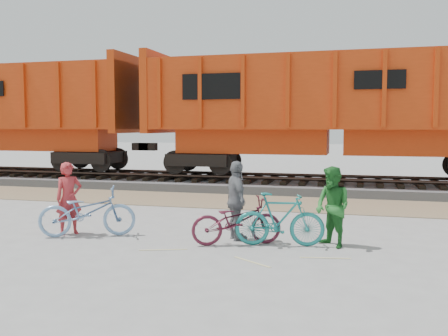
{
  "coord_description": "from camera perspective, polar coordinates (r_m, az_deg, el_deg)",
  "views": [
    {
      "loc": [
        2.54,
        -9.45,
        2.32
      ],
      "look_at": [
        -0.43,
        1.5,
        1.39
      ],
      "focal_mm": 40.0,
      "sensor_mm": 36.0,
      "label": 1
    }
  ],
  "objects": [
    {
      "name": "person_woman",
      "position": [
        10.25,
        1.44,
        -3.74
      ],
      "size": [
        0.83,
        1.03,
        1.64
      ],
      "primitive_type": "imported",
      "rotation": [
        0.0,
        0.0,
        2.11
      ],
      "color": "slate",
      "rests_on": "ground"
    },
    {
      "name": "hopper_car_center",
      "position": [
        18.48,
        12.75,
        6.71
      ],
      "size": [
        14.0,
        3.13,
        4.65
      ],
      "color": "black",
      "rests_on": "track"
    },
    {
      "name": "bicycle_teal",
      "position": [
        9.84,
        6.37,
        -5.85
      ],
      "size": [
        1.81,
        0.78,
        1.05
      ],
      "primitive_type": "imported",
      "rotation": [
        0.0,
        0.0,
        1.74
      ],
      "color": "#1D7F7A",
      "rests_on": "ground"
    },
    {
      "name": "ballast_bed",
      "position": [
        18.75,
        7.31,
        -1.99
      ],
      "size": [
        120.0,
        4.0,
        0.3
      ],
      "primitive_type": "cube",
      "color": "slate",
      "rests_on": "ground"
    },
    {
      "name": "ground",
      "position": [
        10.06,
        0.15,
        -8.65
      ],
      "size": [
        120.0,
        120.0,
        0.0
      ],
      "primitive_type": "plane",
      "color": "#9E9E99",
      "rests_on": "ground"
    },
    {
      "name": "person_solo",
      "position": [
        11.33,
        -17.31,
        -3.33
      ],
      "size": [
        0.66,
        0.68,
        1.57
      ],
      "primitive_type": "imported",
      "rotation": [
        0.0,
        0.0,
        0.86
      ],
      "color": "#AF2C2F",
      "rests_on": "ground"
    },
    {
      "name": "bicycle_maroon",
      "position": [
        9.9,
        1.45,
        -6.07
      ],
      "size": [
        1.89,
        1.32,
        0.94
      ],
      "primitive_type": "imported",
      "rotation": [
        0.0,
        0.0,
        2.0
      ],
      "color": "#551A2A",
      "rests_on": "ground"
    },
    {
      "name": "person_man",
      "position": [
        9.89,
        12.31,
        -4.36
      ],
      "size": [
        0.96,
        0.96,
        1.57
      ],
      "primitive_type": "imported",
      "rotation": [
        0.0,
        0.0,
        -0.78
      ],
      "color": "#24712A",
      "rests_on": "ground"
    },
    {
      "name": "track",
      "position": [
        18.72,
        7.32,
        -1.01
      ],
      "size": [
        120.0,
        2.6,
        0.24
      ],
      "color": "black",
      "rests_on": "ballast_bed"
    },
    {
      "name": "bicycle_blue",
      "position": [
        11.02,
        -15.36,
        -4.83
      ],
      "size": [
        2.12,
        1.46,
        1.06
      ],
      "primitive_type": "imported",
      "rotation": [
        0.0,
        0.0,
        1.99
      ],
      "color": "#79A0C9",
      "rests_on": "ground"
    },
    {
      "name": "gravel_strip",
      "position": [
        15.34,
        5.5,
        -3.99
      ],
      "size": [
        120.0,
        3.0,
        0.02
      ],
      "primitive_type": "cube",
      "color": "#856D52",
      "rests_on": "ground"
    }
  ]
}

